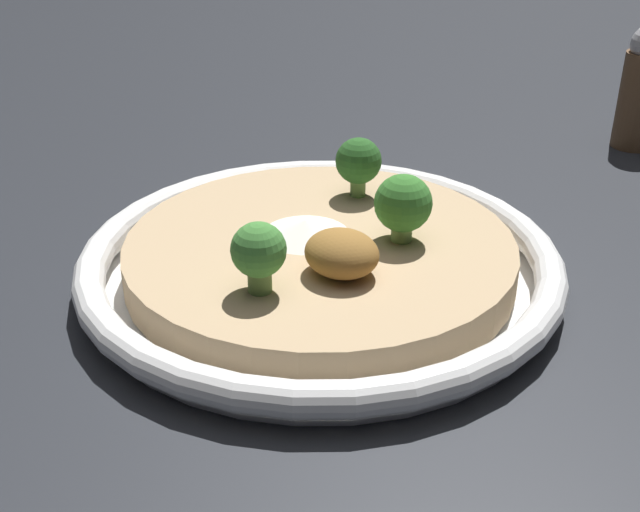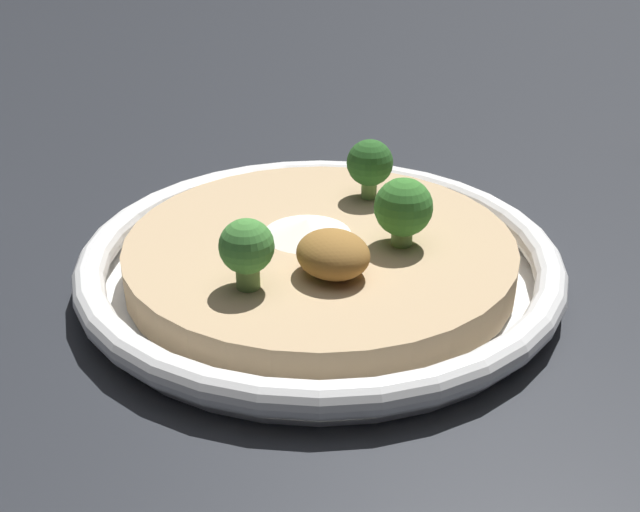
# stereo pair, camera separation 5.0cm
# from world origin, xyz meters

# --- Properties ---
(ground_plane) EXTENTS (6.00, 6.00, 0.00)m
(ground_plane) POSITION_xyz_m (0.00, 0.00, 0.00)
(ground_plane) COLOR #23262B
(risotto_bowl) EXTENTS (0.30, 0.30, 0.03)m
(risotto_bowl) POSITION_xyz_m (0.00, 0.00, 0.01)
(risotto_bowl) COLOR white
(risotto_bowl) RESTS_ON ground_plane
(cheese_sprinkle) EXTENTS (0.06, 0.06, 0.01)m
(cheese_sprinkle) POSITION_xyz_m (-0.01, 0.00, 0.03)
(cheese_sprinkle) COLOR white
(cheese_sprinkle) RESTS_ON risotto_bowl
(crispy_onion_garnish) EXTENTS (0.04, 0.04, 0.03)m
(crispy_onion_garnish) POSITION_xyz_m (0.04, -0.03, 0.04)
(crispy_onion_garnish) COLOR olive
(crispy_onion_garnish) RESTS_ON risotto_bowl
(broccoli_front_right) EXTENTS (0.03, 0.03, 0.04)m
(broccoli_front_right) POSITION_xyz_m (0.01, -0.07, 0.05)
(broccoli_front_right) COLOR #668E47
(broccoli_front_right) RESTS_ON risotto_bowl
(broccoli_back) EXTENTS (0.03, 0.03, 0.04)m
(broccoli_back) POSITION_xyz_m (-0.02, 0.07, 0.05)
(broccoli_back) COLOR #668E47
(broccoli_back) RESTS_ON risotto_bowl
(broccoli_back_right) EXTENTS (0.04, 0.04, 0.04)m
(broccoli_back_right) POSITION_xyz_m (0.04, 0.03, 0.05)
(broccoli_back_right) COLOR #668E47
(broccoli_back_right) RESTS_ON risotto_bowl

